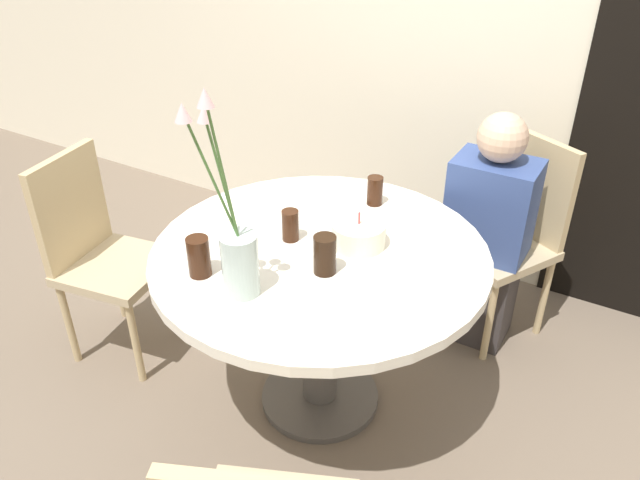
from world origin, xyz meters
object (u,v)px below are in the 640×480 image
at_px(chair_left_flank, 98,247).
at_px(flower_vase, 236,249).
at_px(drink_glass_0, 199,257).
at_px(drink_glass_2, 290,225).
at_px(chair_right_flank, 513,227).
at_px(person_boy, 486,239).
at_px(drink_glass_3, 375,191).
at_px(birthday_cake, 359,234).
at_px(side_plate, 342,209).
at_px(drink_glass_1, 325,255).

height_order(chair_left_flank, flower_vase, flower_vase).
bearing_deg(chair_left_flank, drink_glass_0, -112.46).
bearing_deg(drink_glass_0, drink_glass_2, 67.89).
bearing_deg(chair_right_flank, person_boy, -90.00).
height_order(drink_glass_0, drink_glass_3, drink_glass_0).
distance_m(chair_right_flank, drink_glass_3, 0.71).
distance_m(birthday_cake, drink_glass_3, 0.32).
height_order(birthday_cake, flower_vase, flower_vase).
bearing_deg(side_plate, birthday_cake, -48.70).
height_order(flower_vase, drink_glass_3, flower_vase).
bearing_deg(flower_vase, side_plate, 88.48).
xyz_separation_m(drink_glass_0, drink_glass_3, (0.28, 0.73, -0.01)).
distance_m(flower_vase, drink_glass_0, 0.20).
relative_size(chair_left_flank, drink_glass_0, 6.64).
relative_size(chair_right_flank, drink_glass_1, 6.73).
relative_size(chair_left_flank, drink_glass_3, 7.88).
relative_size(birthday_cake, drink_glass_0, 1.39).
height_order(chair_right_flank, birthday_cake, chair_right_flank).
distance_m(birthday_cake, drink_glass_1, 0.21).
distance_m(drink_glass_0, drink_glass_3, 0.78).
xyz_separation_m(side_plate, drink_glass_3, (0.09, 0.11, 0.05)).
relative_size(side_plate, drink_glass_2, 1.64).
distance_m(birthday_cake, person_boy, 0.76).
bearing_deg(birthday_cake, flower_vase, -113.26).
distance_m(flower_vase, side_plate, 0.66).
xyz_separation_m(flower_vase, drink_glass_0, (-0.17, 0.02, -0.09)).
bearing_deg(drink_glass_2, drink_glass_1, -29.20).
height_order(drink_glass_1, person_boy, person_boy).
bearing_deg(flower_vase, chair_right_flank, 65.43).
bearing_deg(chair_left_flank, side_plate, -72.65).
distance_m(chair_right_flank, drink_glass_1, 1.10).
bearing_deg(drink_glass_1, side_plate, 111.08).
bearing_deg(birthday_cake, person_boy, 65.34).
xyz_separation_m(chair_left_flank, side_plate, (0.91, 0.46, 0.22)).
relative_size(birthday_cake, drink_glass_3, 1.65).
bearing_deg(drink_glass_2, chair_right_flank, 55.55).
distance_m(flower_vase, person_boy, 1.25).
bearing_deg(flower_vase, birthday_cake, 66.74).
height_order(drink_glass_2, drink_glass_3, same).
height_order(chair_left_flank, drink_glass_3, chair_left_flank).
bearing_deg(person_boy, side_plate, -136.64).
bearing_deg(birthday_cake, chair_right_flank, 64.69).
relative_size(drink_glass_1, person_boy, 0.13).
bearing_deg(drink_glass_3, chair_right_flank, 46.11).
distance_m(chair_right_flank, side_plate, 0.83).
bearing_deg(drink_glass_3, birthday_cake, -74.13).
relative_size(chair_right_flank, drink_glass_3, 7.88).
relative_size(birthday_cake, side_plate, 1.01).
xyz_separation_m(side_plate, drink_glass_2, (-0.05, -0.29, 0.05)).
relative_size(chair_right_flank, birthday_cake, 4.78).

